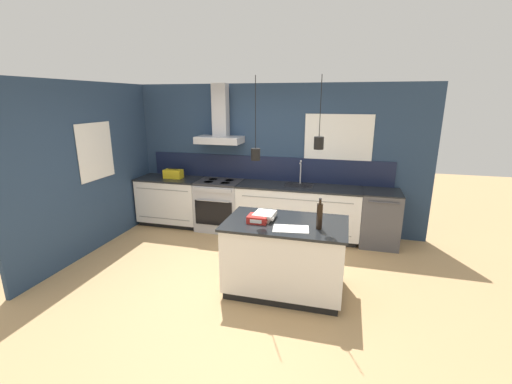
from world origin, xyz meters
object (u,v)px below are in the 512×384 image
Objects in this scene: oven_range at (220,205)px; dishwasher at (380,218)px; bottle_on_island at (320,216)px; book_stack at (265,215)px; yellow_toolbox at (173,174)px; red_supply_box at (258,219)px.

dishwasher is (2.79, 0.00, 0.00)m from oven_range.
dishwasher is 2.50× the size of bottle_on_island.
book_stack is 0.94× the size of yellow_toolbox.
book_stack is (-0.67, 0.15, -0.11)m from bottle_on_island.
dishwasher is at bearing 0.09° from oven_range.
bottle_on_island is 3.43m from yellow_toolbox.
oven_range is 2.50× the size of bottle_on_island.
oven_range is 2.78m from bottle_on_island.
bottle_on_island is at bearing -12.77° from book_stack.
red_supply_box is at bearing -57.07° from oven_range.
red_supply_box reaches higher than dishwasher.
oven_range is 2.86× the size of book_stack.
dishwasher is 2.17m from bottle_on_island.
dishwasher is 3.73m from yellow_toolbox.
book_stack is at bearing 63.49° from red_supply_box.
bottle_on_island is 1.55× the size of red_supply_box.
oven_range and dishwasher have the same top height.
red_supply_box is (-1.58, -1.87, 0.50)m from dishwasher.
dishwasher is 2.68× the size of yellow_toolbox.
red_supply_box is at bearing -41.51° from yellow_toolbox.
yellow_toolbox is (-2.85, 1.90, -0.08)m from bottle_on_island.
book_stack is at bearing -130.87° from dishwasher.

